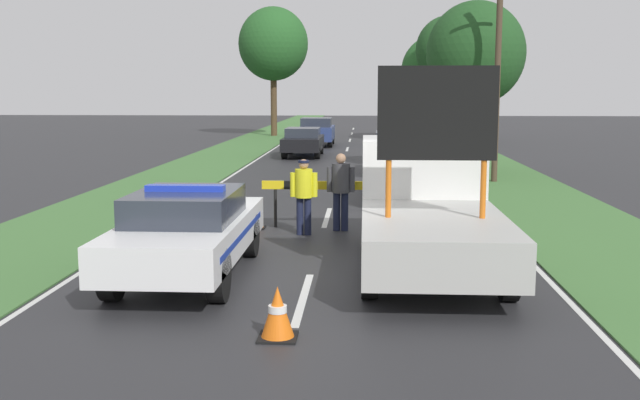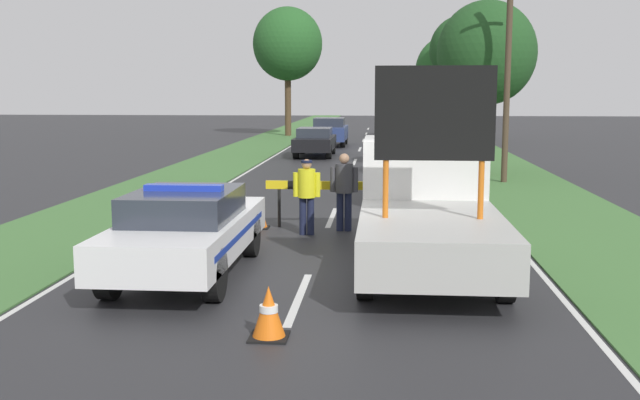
% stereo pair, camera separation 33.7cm
% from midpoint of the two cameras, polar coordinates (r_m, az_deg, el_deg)
% --- Properties ---
extents(ground_plane, '(160.00, 160.00, 0.00)m').
position_cam_midpoint_polar(ground_plane, '(13.13, -1.31, -5.07)').
color(ground_plane, '#28282B').
extents(lane_markings, '(7.87, 70.82, 0.01)m').
position_cam_midpoint_polar(lane_markings, '(30.22, 1.37, 2.55)').
color(lane_markings, silver).
rests_on(lane_markings, ground).
extents(grass_verge_left, '(3.44, 120.00, 0.03)m').
position_cam_midpoint_polar(grass_verge_left, '(33.56, -8.25, 3.06)').
color(grass_verge_left, '#427038').
rests_on(grass_verge_left, ground).
extents(grass_verge_right, '(3.44, 120.00, 0.03)m').
position_cam_midpoint_polar(grass_verge_right, '(33.20, 11.44, 2.93)').
color(grass_verge_right, '#427038').
rests_on(grass_verge_right, ground).
extents(police_car, '(1.83, 4.97, 1.54)m').
position_cam_midpoint_polar(police_car, '(12.51, -10.77, -2.26)').
color(police_car, white).
rests_on(police_car, ground).
extents(work_truck, '(2.26, 5.88, 3.42)m').
position_cam_midpoint_polar(work_truck, '(13.33, 7.40, -0.34)').
color(work_truck, white).
rests_on(work_truck, ground).
extents(road_barrier, '(2.98, 0.08, 1.05)m').
position_cam_midpoint_polar(road_barrier, '(16.66, 0.06, 0.84)').
color(road_barrier, black).
rests_on(road_barrier, ground).
extents(police_officer, '(0.58, 0.37, 1.62)m').
position_cam_midpoint_polar(police_officer, '(15.82, -1.85, 0.76)').
color(police_officer, '#191E38').
rests_on(police_officer, ground).
extents(pedestrian_civilian, '(0.61, 0.39, 1.70)m').
position_cam_midpoint_polar(pedestrian_civilian, '(16.27, 1.00, 1.10)').
color(pedestrian_civilian, '#191E38').
rests_on(pedestrian_civilian, ground).
extents(traffic_cone_near_police, '(0.48, 0.48, 0.66)m').
position_cam_midpoint_polar(traffic_cone_near_police, '(9.35, -4.30, -8.57)').
color(traffic_cone_near_police, black).
rests_on(traffic_cone_near_police, ground).
extents(traffic_cone_centre_front, '(0.44, 0.44, 0.61)m').
position_cam_midpoint_polar(traffic_cone_centre_front, '(16.72, -5.54, -1.15)').
color(traffic_cone_centre_front, black).
rests_on(traffic_cone_centre_front, ground).
extents(queued_car_van_white, '(1.71, 4.62, 1.48)m').
position_cam_midpoint_polar(queued_car_van_white, '(21.44, 5.57, 2.24)').
color(queued_car_van_white, silver).
rests_on(queued_car_van_white, ground).
extents(queued_car_sedan_silver, '(1.74, 4.09, 1.55)m').
position_cam_midpoint_polar(queued_car_sedan_silver, '(27.76, 5.51, 3.68)').
color(queued_car_sedan_silver, '#B2B2B7').
rests_on(queued_car_sedan_silver, ground).
extents(queued_car_sedan_black, '(1.73, 4.33, 1.34)m').
position_cam_midpoint_polar(queued_car_sedan_black, '(35.00, -1.57, 4.50)').
color(queued_car_sedan_black, black).
rests_on(queued_car_sedan_black, ground).
extents(queued_car_hatch_blue, '(1.87, 4.29, 1.55)m').
position_cam_midpoint_polar(queued_car_hatch_blue, '(41.82, -0.49, 5.26)').
color(queued_car_hatch_blue, navy).
rests_on(queued_car_hatch_blue, ground).
extents(roadside_tree_near_left, '(3.56, 3.56, 6.26)m').
position_cam_midpoint_polar(roadside_tree_near_left, '(28.09, 11.44, 10.85)').
color(roadside_tree_near_left, '#4C3823').
rests_on(roadside_tree_near_left, ground).
extents(roadside_tree_near_right, '(3.69, 3.69, 7.27)m').
position_cam_midpoint_polar(roadside_tree_near_right, '(43.87, 9.52, 11.16)').
color(roadside_tree_near_right, '#4C3823').
rests_on(roadside_tree_near_right, ground).
extents(roadside_tree_mid_left, '(4.09, 4.09, 6.41)m').
position_cam_midpoint_polar(roadside_tree_mid_left, '(47.21, 8.52, 9.70)').
color(roadside_tree_mid_left, '#4C3823').
rests_on(roadside_tree_mid_left, ground).
extents(roadside_tree_mid_right, '(4.64, 4.64, 8.57)m').
position_cam_midpoint_polar(roadside_tree_mid_right, '(50.97, -3.77, 11.76)').
color(roadside_tree_mid_right, '#4C3823').
rests_on(roadside_tree_mid_right, ground).
extents(utility_pole, '(1.20, 0.20, 6.96)m').
position_cam_midpoint_polar(utility_pole, '(25.55, 13.00, 9.35)').
color(utility_pole, '#473828').
rests_on(utility_pole, ground).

